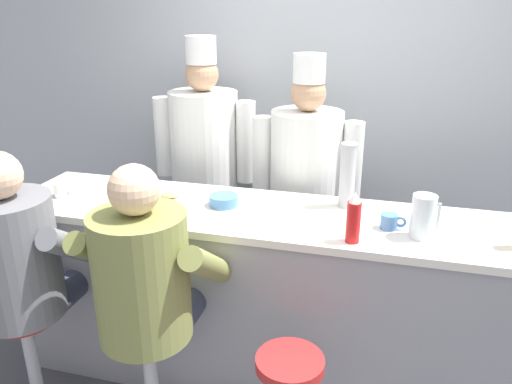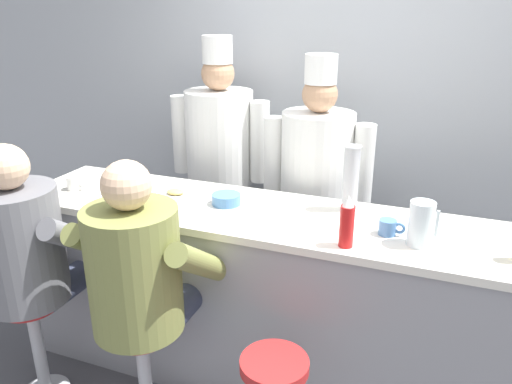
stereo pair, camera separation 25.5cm
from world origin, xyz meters
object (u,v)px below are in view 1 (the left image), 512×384
coffee_mug_blue (390,221)px  cook_in_whites_near (205,161)px  diner_seated_grey (19,261)px  ketchup_bottle_red (354,219)px  cook_in_whites_far (305,183)px  water_pitcher_clear (423,217)px  cup_stack_steel (348,175)px  coffee_mug_white (62,190)px  breakfast_plate (170,198)px  cereal_bowl (224,200)px  diner_seated_olive (146,280)px

coffee_mug_blue → cook_in_whites_near: (-1.27, 0.84, -0.04)m
coffee_mug_blue → diner_seated_grey: bearing=-163.3°
coffee_mug_blue → diner_seated_grey: size_ratio=0.09×
ketchup_bottle_red → cook_in_whites_far: (-0.37, 0.88, -0.17)m
water_pitcher_clear → cup_stack_steel: (-0.38, 0.30, 0.07)m
coffee_mug_blue → cook_in_whites_near: 1.52m
coffee_mug_white → coffee_mug_blue: bearing=0.9°
breakfast_plate → cereal_bowl: size_ratio=1.44×
coffee_mug_blue → cup_stack_steel: (-0.23, 0.24, 0.14)m
cereal_bowl → diner_seated_olive: diner_seated_olive is taller
diner_seated_grey → diner_seated_olive: bearing=-0.0°
cereal_bowl → diner_seated_grey: 1.05m
coffee_mug_white → breakfast_plate: bearing=9.5°
cup_stack_steel → cook_in_whites_near: cook_in_whites_near is taller
diner_seated_grey → diner_seated_olive: size_ratio=1.00×
breakfast_plate → cook_in_whites_near: 0.77m
cup_stack_steel → cook_in_whites_far: (-0.30, 0.45, -0.23)m
ketchup_bottle_red → diner_seated_grey: (-1.56, -0.33, -0.26)m
ketchup_bottle_red → breakfast_plate: (-1.02, 0.26, -0.10)m
breakfast_plate → cup_stack_steel: cup_stack_steel is taller
cereal_bowl → cook_in_whites_near: size_ratio=0.08×
coffee_mug_white → cup_stack_steel: 1.59m
breakfast_plate → cook_in_whites_near: cook_in_whites_near is taller
coffee_mug_white → cook_in_whites_far: cook_in_whites_far is taller
ketchup_bottle_red → coffee_mug_blue: (0.16, 0.19, -0.08)m
diner_seated_grey → cook_in_whites_near: size_ratio=0.77×
coffee_mug_blue → water_pitcher_clear: bearing=-22.1°
cereal_bowl → coffee_mug_white: bearing=-173.4°
breakfast_plate → coffee_mug_white: (-0.61, -0.10, 0.03)m
coffee_mug_white → coffee_mug_blue: (1.80, 0.03, -0.00)m
ketchup_bottle_red → coffee_mug_white: ketchup_bottle_red is taller
breakfast_plate → diner_seated_grey: 0.82m
cereal_bowl → coffee_mug_white: size_ratio=1.24×
cereal_bowl → cook_in_whites_far: 0.71m
breakfast_plate → cup_stack_steel: bearing=9.8°
water_pitcher_clear → cereal_bowl: bearing=172.3°
diner_seated_grey → coffee_mug_white: bearing=98.9°
breakfast_plate → coffee_mug_blue: coffee_mug_blue is taller
water_pitcher_clear → ketchup_bottle_red: bearing=-156.6°
water_pitcher_clear → cook_in_whites_far: size_ratio=0.12×
diner_seated_olive → cook_in_whites_far: (0.52, 1.21, 0.10)m
breakfast_plate → cook_in_whites_far: (0.66, 0.62, -0.06)m
ketchup_bottle_red → water_pitcher_clear: bearing=23.4°
coffee_mug_white → diner_seated_grey: 0.53m
coffee_mug_blue → diner_seated_olive: bearing=-153.7°
breakfast_plate → diner_seated_olive: (0.14, -0.59, -0.16)m
cook_in_whites_far → diner_seated_olive: bearing=-113.1°
diner_seated_grey → cook_in_whites_near: (0.46, 1.36, 0.14)m
diner_seated_olive → coffee_mug_blue: bearing=26.3°
diner_seated_grey → coffee_mug_blue: bearing=16.7°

